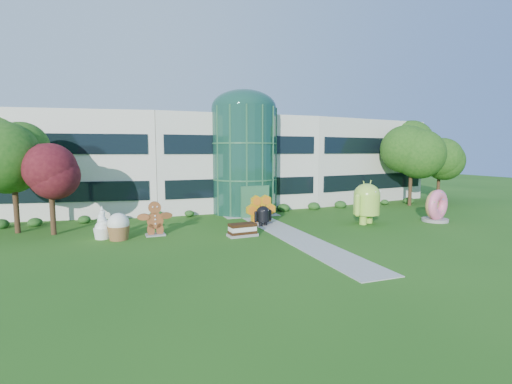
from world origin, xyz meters
name	(u,v)px	position (x,y,z in m)	size (l,w,h in m)	color
ground	(302,240)	(0.00, 0.00, 0.00)	(140.00, 140.00, 0.00)	#215114
building	(227,162)	(0.00, 18.00, 4.65)	(46.00, 15.00, 9.30)	beige
atrium	(244,161)	(0.00, 12.00, 4.90)	(6.00, 6.00, 9.80)	#194738
walkway	(289,234)	(0.00, 2.00, 0.02)	(2.40, 20.00, 0.04)	#9E9E93
tree_red	(51,192)	(-15.50, 7.50, 3.00)	(4.00, 4.00, 6.00)	#3F0C14
trees_backdrop	(241,168)	(0.00, 13.00, 4.20)	(52.00, 8.00, 8.40)	#1A4912
android_green	(367,200)	(7.42, 3.28, 1.90)	(3.36, 2.24, 3.81)	#9FD343
android_black	(263,214)	(-0.70, 5.24, 0.93)	(1.63, 1.09, 1.85)	black
donut	(436,205)	(13.38, 2.08, 1.35)	(2.59, 1.24, 2.69)	#F25C7A
gingerbread	(155,218)	(-8.86, 4.79, 1.20)	(2.60, 1.00, 2.40)	maroon
ice_cream_sandwich	(242,230)	(-3.28, 2.50, 0.45)	(2.01, 1.01, 0.90)	black
honeycomb	(261,211)	(-0.47, 6.33, 1.03)	(2.63, 0.94, 2.06)	orange
froyo	(102,223)	(-12.23, 5.08, 1.08)	(1.26, 1.26, 2.15)	white
cupcake	(118,226)	(-11.23, 4.35, 0.90)	(1.49, 1.49, 1.79)	white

